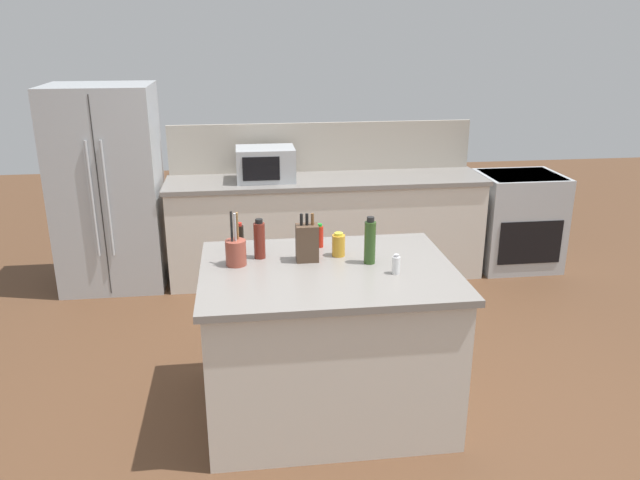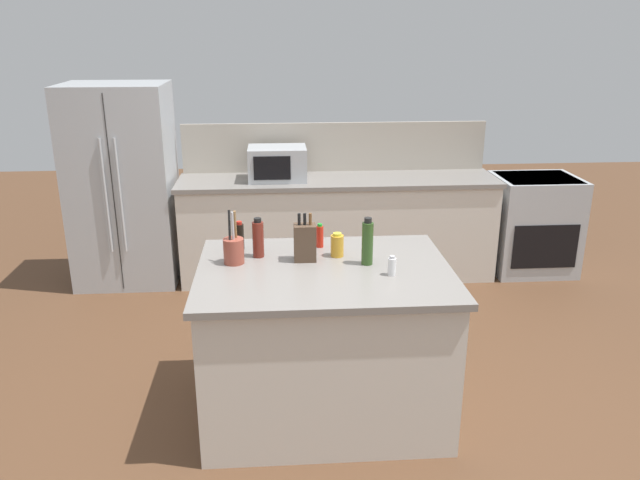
{
  "view_description": "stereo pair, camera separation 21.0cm",
  "coord_description": "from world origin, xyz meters",
  "px_view_note": "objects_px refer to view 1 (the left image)",
  "views": [
    {
      "loc": [
        -0.47,
        -3.3,
        2.26
      ],
      "look_at": [
        0.0,
        0.35,
        0.99
      ],
      "focal_mm": 35.0,
      "sensor_mm": 36.0,
      "label": 1
    },
    {
      "loc": [
        -0.26,
        -3.32,
        2.26
      ],
      "look_at": [
        0.0,
        0.35,
        0.99
      ],
      "focal_mm": 35.0,
      "sensor_mm": 36.0,
      "label": 2
    }
  ],
  "objects_px": {
    "utensil_crock": "(236,251)",
    "salt_shaker": "(396,265)",
    "refrigerator": "(108,188)",
    "vinegar_bottle": "(259,240)",
    "range_oven": "(517,220)",
    "microwave": "(266,164)",
    "honey_jar": "(339,245)",
    "hot_sauce_bottle": "(320,236)",
    "knife_block": "(307,242)",
    "soy_sauce_bottle": "(240,238)",
    "olive_oil_bottle": "(370,242)"
  },
  "relations": [
    {
      "from": "vinegar_bottle",
      "to": "knife_block",
      "type": "bearing_deg",
      "value": -16.51
    },
    {
      "from": "soy_sauce_bottle",
      "to": "hot_sauce_bottle",
      "type": "xyz_separation_m",
      "value": [
        0.5,
        0.0,
        -0.01
      ]
    },
    {
      "from": "range_oven",
      "to": "vinegar_bottle",
      "type": "height_order",
      "value": "vinegar_bottle"
    },
    {
      "from": "salt_shaker",
      "to": "vinegar_bottle",
      "type": "relative_size",
      "value": 0.47
    },
    {
      "from": "microwave",
      "to": "olive_oil_bottle",
      "type": "bearing_deg",
      "value": -76.78
    },
    {
      "from": "refrigerator",
      "to": "honey_jar",
      "type": "height_order",
      "value": "refrigerator"
    },
    {
      "from": "utensil_crock",
      "to": "honey_jar",
      "type": "relative_size",
      "value": 2.19
    },
    {
      "from": "microwave",
      "to": "salt_shaker",
      "type": "relative_size",
      "value": 4.52
    },
    {
      "from": "honey_jar",
      "to": "vinegar_bottle",
      "type": "xyz_separation_m",
      "value": [
        -0.47,
        0.03,
        0.05
      ]
    },
    {
      "from": "utensil_crock",
      "to": "olive_oil_bottle",
      "type": "xyz_separation_m",
      "value": [
        0.78,
        -0.07,
        0.05
      ]
    },
    {
      "from": "microwave",
      "to": "honey_jar",
      "type": "bearing_deg",
      "value": -80.27
    },
    {
      "from": "salt_shaker",
      "to": "microwave",
      "type": "bearing_deg",
      "value": 104.86
    },
    {
      "from": "utensil_crock",
      "to": "salt_shaker",
      "type": "distance_m",
      "value": 0.92
    },
    {
      "from": "hot_sauce_bottle",
      "to": "refrigerator",
      "type": "bearing_deg",
      "value": 131.05
    },
    {
      "from": "microwave",
      "to": "knife_block",
      "type": "distance_m",
      "value": 2.07
    },
    {
      "from": "range_oven",
      "to": "knife_block",
      "type": "height_order",
      "value": "knife_block"
    },
    {
      "from": "utensil_crock",
      "to": "range_oven",
      "type": "bearing_deg",
      "value": 37.64
    },
    {
      "from": "refrigerator",
      "to": "hot_sauce_bottle",
      "type": "relative_size",
      "value": 11.76
    },
    {
      "from": "range_oven",
      "to": "utensil_crock",
      "type": "relative_size",
      "value": 2.87
    },
    {
      "from": "knife_block",
      "to": "honey_jar",
      "type": "relative_size",
      "value": 1.98
    },
    {
      "from": "range_oven",
      "to": "knife_block",
      "type": "relative_size",
      "value": 3.17
    },
    {
      "from": "knife_block",
      "to": "soy_sauce_bottle",
      "type": "distance_m",
      "value": 0.46
    },
    {
      "from": "vinegar_bottle",
      "to": "soy_sauce_bottle",
      "type": "bearing_deg",
      "value": 129.14
    },
    {
      "from": "refrigerator",
      "to": "utensil_crock",
      "type": "relative_size",
      "value": 5.6
    },
    {
      "from": "refrigerator",
      "to": "vinegar_bottle",
      "type": "height_order",
      "value": "refrigerator"
    },
    {
      "from": "range_oven",
      "to": "knife_block",
      "type": "bearing_deg",
      "value": -137.86
    },
    {
      "from": "microwave",
      "to": "vinegar_bottle",
      "type": "distance_m",
      "value": 1.99
    },
    {
      "from": "olive_oil_bottle",
      "to": "knife_block",
      "type": "bearing_deg",
      "value": 166.23
    },
    {
      "from": "refrigerator",
      "to": "hot_sauce_bottle",
      "type": "distance_m",
      "value": 2.51
    },
    {
      "from": "soy_sauce_bottle",
      "to": "hot_sauce_bottle",
      "type": "distance_m",
      "value": 0.5
    },
    {
      "from": "honey_jar",
      "to": "salt_shaker",
      "type": "bearing_deg",
      "value": -49.76
    },
    {
      "from": "salt_shaker",
      "to": "olive_oil_bottle",
      "type": "height_order",
      "value": "olive_oil_bottle"
    },
    {
      "from": "olive_oil_bottle",
      "to": "hot_sauce_bottle",
      "type": "bearing_deg",
      "value": 128.54
    },
    {
      "from": "utensil_crock",
      "to": "soy_sauce_bottle",
      "type": "distance_m",
      "value": 0.25
    },
    {
      "from": "microwave",
      "to": "hot_sauce_bottle",
      "type": "bearing_deg",
      "value": -82.11
    },
    {
      "from": "microwave",
      "to": "knife_block",
      "type": "height_order",
      "value": "microwave"
    },
    {
      "from": "refrigerator",
      "to": "range_oven",
      "type": "relative_size",
      "value": 1.95
    },
    {
      "from": "refrigerator",
      "to": "knife_block",
      "type": "bearing_deg",
      "value": -53.99
    },
    {
      "from": "salt_shaker",
      "to": "vinegar_bottle",
      "type": "xyz_separation_m",
      "value": [
        -0.75,
        0.35,
        0.06
      ]
    },
    {
      "from": "salt_shaker",
      "to": "range_oven",
      "type": "bearing_deg",
      "value": 52.2
    },
    {
      "from": "vinegar_bottle",
      "to": "hot_sauce_bottle",
      "type": "distance_m",
      "value": 0.41
    },
    {
      "from": "olive_oil_bottle",
      "to": "soy_sauce_bottle",
      "type": "distance_m",
      "value": 0.82
    },
    {
      "from": "refrigerator",
      "to": "microwave",
      "type": "bearing_deg",
      "value": -2.12
    },
    {
      "from": "knife_block",
      "to": "hot_sauce_bottle",
      "type": "relative_size",
      "value": 1.9
    },
    {
      "from": "soy_sauce_bottle",
      "to": "honey_jar",
      "type": "bearing_deg",
      "value": -16.13
    },
    {
      "from": "salt_shaker",
      "to": "soy_sauce_bottle",
      "type": "height_order",
      "value": "soy_sauce_bottle"
    },
    {
      "from": "soy_sauce_bottle",
      "to": "microwave",
      "type": "bearing_deg",
      "value": 82.35
    },
    {
      "from": "refrigerator",
      "to": "honey_jar",
      "type": "xyz_separation_m",
      "value": [
        1.73,
        -2.06,
        0.11
      ]
    },
    {
      "from": "honey_jar",
      "to": "vinegar_bottle",
      "type": "bearing_deg",
      "value": 176.88
    },
    {
      "from": "range_oven",
      "to": "vinegar_bottle",
      "type": "distance_m",
      "value": 3.29
    }
  ]
}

